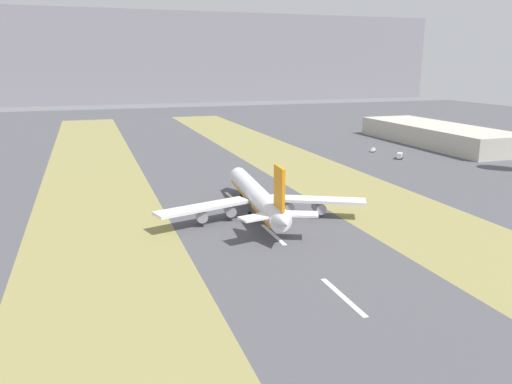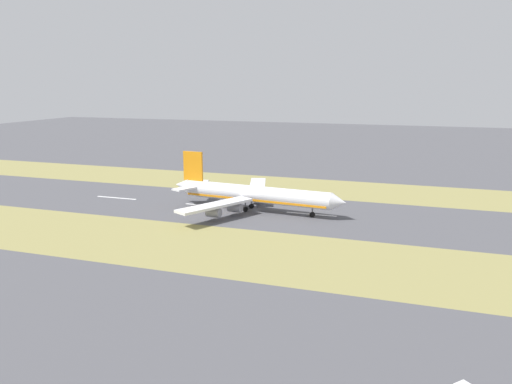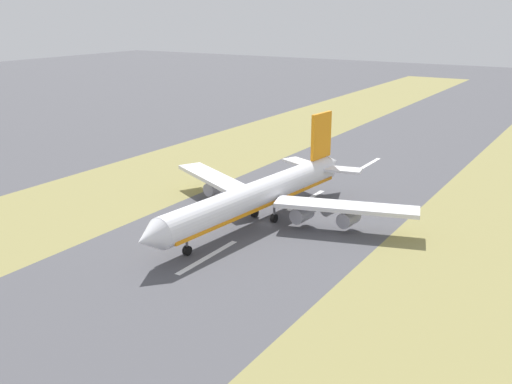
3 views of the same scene
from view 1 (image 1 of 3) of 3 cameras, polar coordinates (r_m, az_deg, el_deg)
name	(u,v)px [view 1 (image 1 of 3)]	position (r m, az deg, el deg)	size (l,w,h in m)	color
ground_plane	(251,215)	(154.79, -0.52, -2.65)	(800.00, 800.00, 0.00)	#4C4C51
grass_median_west	(100,230)	(147.75, -17.38, -4.18)	(40.00, 600.00, 0.01)	olive
grass_median_east	(378,202)	(173.61, 13.74, -1.17)	(40.00, 600.00, 0.01)	olive
centreline_dash_near	(343,297)	(104.17, 9.91, -11.69)	(1.20, 18.00, 0.01)	silver
centreline_dash_mid	(273,234)	(137.75, 1.96, -4.85)	(1.20, 18.00, 0.01)	silver
centreline_dash_far	(233,198)	(174.06, -2.68, -0.72)	(1.20, 18.00, 0.01)	silver
airplane_main_jet	(257,197)	(152.79, 0.16, -0.53)	(63.85, 67.22, 20.20)	white
terminal_building	(437,135)	(310.73, 19.98, 6.19)	(36.00, 107.31, 11.04)	#BCB7A8
service_truck	(400,155)	(256.27, 16.12, 4.03)	(5.67, 5.91, 3.10)	#4C4C51
apron_car	(373,150)	(273.35, 13.25, 4.70)	(4.35, 4.41, 2.03)	white
mountain_ridge	(120,58)	(662.20, -15.23, 14.57)	(800.00, 120.00, 104.86)	gray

